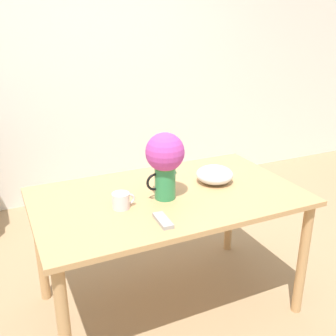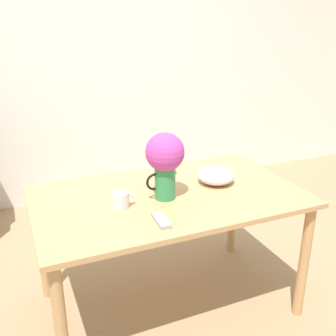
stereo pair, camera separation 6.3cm
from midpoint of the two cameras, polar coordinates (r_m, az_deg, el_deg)
The scene contains 7 objects.
ground_plane at distance 2.70m, azimuth 1.08°, elevation -19.10°, with size 12.00×12.00×0.00m, color #9E7F5B.
wall_back at distance 3.94m, azimuth -11.63°, elevation 14.07°, with size 8.00×0.05×2.60m.
table at distance 2.33m, azimuth -0.74°, elevation -5.95°, with size 1.54×0.92×0.78m.
flower_vase at distance 2.15m, azimuth -1.30°, elevation 1.33°, with size 0.22×0.22×0.38m.
coffee_mug at distance 2.13m, azimuth -7.63°, elevation -4.72°, with size 0.13×0.09×0.09m.
white_bowl at distance 2.44m, azimuth 6.05°, elevation -0.96°, with size 0.23×0.23×0.11m.
remote_control at distance 1.98m, azimuth -1.66°, elevation -7.63°, with size 0.06×0.17×0.02m.
Camera 1 is at (-0.94, -1.85, 1.74)m, focal length 42.00 mm.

